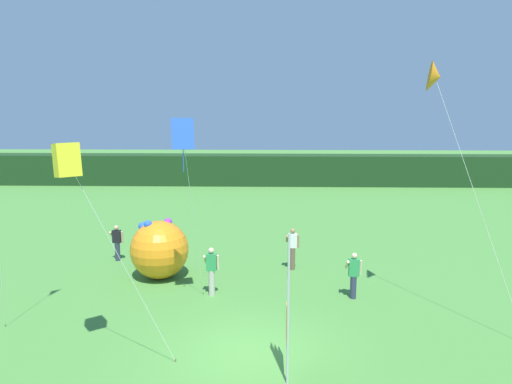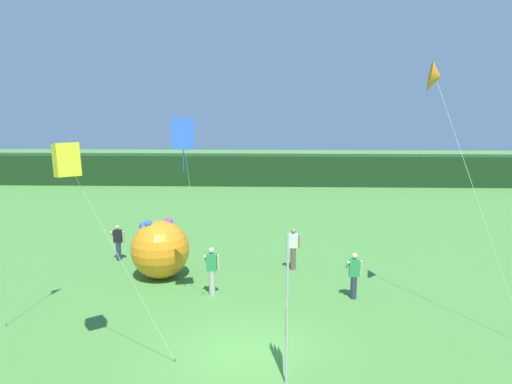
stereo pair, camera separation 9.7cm
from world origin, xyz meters
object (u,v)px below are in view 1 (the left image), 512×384
banner_flag (288,309)px  inflatable_balloon (159,250)px  person_mid_field (354,274)px  kite_orange_delta_3 (435,77)px  person_far_right (293,248)px  person_far_left (117,242)px  person_near_banner (212,270)px  kite_yellow_box_1 (67,161)px  kite_blue_diamond_0 (183,141)px

banner_flag → inflatable_balloon: 8.36m
person_mid_field → kite_orange_delta_3: size_ratio=0.21×
person_far_right → person_far_left: bearing=172.8°
inflatable_balloon → person_far_left: bearing=139.1°
person_far_right → person_near_banner: bearing=-137.2°
person_far_right → kite_yellow_box_1: 10.62m
inflatable_balloon → kite_yellow_box_1: 7.88m
kite_yellow_box_1 → kite_orange_delta_3: size_ratio=0.73×
person_near_banner → kite_blue_diamond_0: size_ratio=0.28×
banner_flag → person_far_left: size_ratio=2.40×
banner_flag → person_mid_field: banner_flag is taller
inflatable_balloon → kite_blue_diamond_0: 5.70m
person_near_banner → inflatable_balloon: (-2.26, 1.73, 0.20)m
person_far_right → kite_yellow_box_1: (-5.83, -7.66, 4.49)m
banner_flag → inflatable_balloon: size_ratio=1.61×
person_near_banner → inflatable_balloon: size_ratio=0.75×
banner_flag → person_near_banner: bearing=116.1°
kite_yellow_box_1 → kite_blue_diamond_0: bearing=58.0°
person_far_left → person_far_right: 7.68m
person_far_left → kite_blue_diamond_0: kite_blue_diamond_0 is taller
kite_orange_delta_3 → person_mid_field: bearing=150.2°
person_near_banner → kite_orange_delta_3: 9.72m
banner_flag → inflatable_balloon: banner_flag is taller
person_near_banner → kite_yellow_box_1: bearing=-120.0°
person_mid_field → kite_blue_diamond_0: bearing=-167.5°
banner_flag → person_near_banner: (-2.51, 5.11, -0.87)m
banner_flag → kite_blue_diamond_0: size_ratio=0.60×
banner_flag → person_far_left: bearing=128.7°
person_mid_field → inflatable_balloon: size_ratio=0.70×
kite_blue_diamond_0 → kite_orange_delta_3: (7.64, 0.11, 1.91)m
banner_flag → kite_blue_diamond_0: 6.20m
person_near_banner → kite_blue_diamond_0: (-0.63, -1.37, 4.69)m
person_mid_field → inflatable_balloon: (-7.28, 1.84, 0.26)m
inflatable_balloon → kite_blue_diamond_0: bearing=-62.2°
inflatable_balloon → banner_flag: bearing=-55.1°
person_mid_field → banner_flag: bearing=-116.8°
kite_yellow_box_1 → person_far_right: bearing=52.7°
person_mid_field → kite_blue_diamond_0: size_ratio=0.26×
person_mid_field → person_far_left: (-9.63, 3.87, -0.05)m
person_far_left → kite_yellow_box_1: kite_yellow_box_1 is taller
banner_flag → kite_orange_delta_3: kite_orange_delta_3 is taller
person_near_banner → kite_orange_delta_3: bearing=-10.2°
banner_flag → person_mid_field: (2.52, 4.99, -0.93)m
banner_flag → person_far_right: 7.97m
person_near_banner → person_far_right: 4.12m
person_near_banner → kite_yellow_box_1: size_ratio=0.30×
person_far_left → kite_blue_diamond_0: 8.07m
inflatable_balloon → kite_orange_delta_3: bearing=-17.8°
kite_blue_diamond_0 → person_far_left: bearing=127.8°
kite_blue_diamond_0 → kite_yellow_box_1: size_ratio=1.08×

